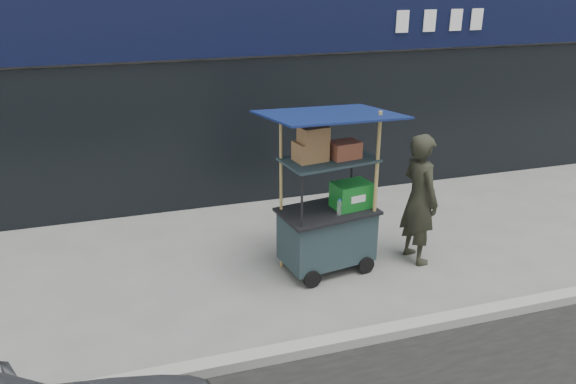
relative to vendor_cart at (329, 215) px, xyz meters
name	(u,v)px	position (x,y,z in m)	size (l,w,h in m)	color
ground	(367,329)	(-0.06, -1.40, -0.77)	(80.00, 80.00, 0.00)	#5F5E5A
curb	(375,335)	(-0.06, -1.60, -0.71)	(80.00, 0.18, 0.12)	gray
vendor_cart	(329,215)	(0.00, 0.00, 0.00)	(1.78, 1.38, 2.19)	#19282C
vendor_man	(419,199)	(1.23, -0.11, 0.12)	(0.65, 0.43, 1.78)	black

